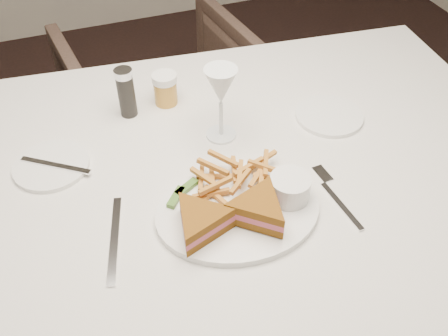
% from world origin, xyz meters
% --- Properties ---
extents(table, '(1.51, 1.09, 0.75)m').
position_xyz_m(table, '(0.35, 0.29, 0.38)').
color(table, silver).
rests_on(table, ground).
extents(chair_far, '(0.73, 0.70, 0.68)m').
position_xyz_m(chair_far, '(0.43, 1.12, 0.34)').
color(chair_far, '#47352C').
rests_on(chair_far, ground).
extents(table_setting, '(0.80, 0.65, 0.18)m').
position_xyz_m(table_setting, '(0.35, 0.25, 0.79)').
color(table_setting, white).
rests_on(table_setting, table).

